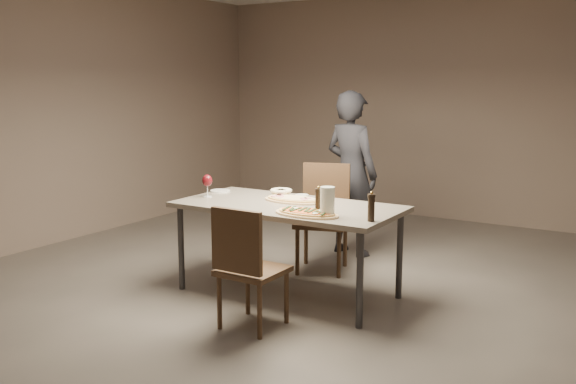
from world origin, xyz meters
The scene contains 14 objects.
room centered at (0.00, 0.00, 1.40)m, with size 7.00×7.00×7.00m.
dining_table centered at (0.00, 0.00, 0.69)m, with size 1.80×0.90×0.75m.
zucchini_pizza centered at (0.34, -0.28, 0.77)m, with size 0.52×0.29×0.05m.
ham_pizza centered at (-0.03, 0.12, 0.77)m, with size 0.51×0.28×0.04m.
bread_basket centered at (-0.23, 0.26, 0.79)m, with size 0.19×0.19×0.07m.
oil_dish centered at (-0.09, 0.37, 0.76)m, with size 0.12×0.12×0.01m.
pepper_mill_left centered at (0.37, -0.17, 0.85)m, with size 0.05×0.05×0.21m.
pepper_mill_right centered at (0.83, -0.23, 0.85)m, with size 0.06×0.06×0.22m.
carafe centered at (0.50, -0.26, 0.86)m, with size 0.11×0.11×0.22m.
wine_glass centered at (-0.76, -0.08, 0.89)m, with size 0.09×0.09×0.19m.
side_plate centered at (-0.83, 0.19, 0.76)m, with size 0.18×0.18×0.01m.
chair_near centered at (0.16, -0.82, 0.50)m, with size 0.42×0.42×0.89m.
chair_far centered at (-0.10, 0.80, 0.55)m, with size 0.58×0.58×0.97m.
diner centered at (-0.11, 1.38, 0.82)m, with size 0.60×0.39×1.64m, color black.
Camera 1 is at (2.65, -4.32, 1.74)m, focal length 40.00 mm.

